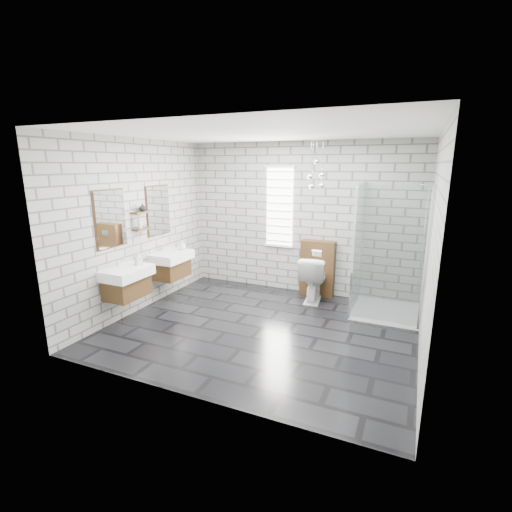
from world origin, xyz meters
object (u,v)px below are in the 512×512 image
Objects in this scene: vanity_left at (125,274)px; vanity_right at (170,257)px; cistern_panel at (318,268)px; shower_enclosure at (381,284)px; toilet at (313,278)px.

vanity_left is 1.00× the size of vanity_right.
cistern_panel is 1.24m from shower_enclosure.
vanity_right is 2.61m from cistern_panel.
vanity_left is at bearing -90.00° from vanity_right.
shower_enclosure reaches higher than cistern_panel.
toilet is at bearing 41.86° from vanity_left.
vanity_right is 0.77× the size of shower_enclosure.
vanity_left is 3.25m from cistern_panel.
toilet is (2.28, 2.04, -0.36)m from vanity_left.
vanity_right is at bearing 16.56° from toilet.
shower_enclosure reaches higher than vanity_left.
shower_enclosure is at bearing 27.74° from vanity_left.
shower_enclosure is at bearing 161.03° from toilet.
cistern_panel is at bearing 28.55° from vanity_right.
cistern_panel is 0.49× the size of shower_enclosure.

